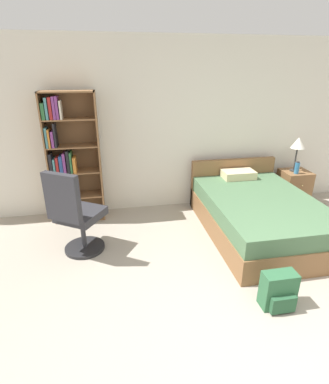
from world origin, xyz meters
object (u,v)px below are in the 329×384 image
Objects in this scene: nightstand at (293,187)px; water_bottle at (297,168)px; bookshelf at (68,163)px; bed at (257,213)px; backpack_green at (279,291)px; office_chair at (76,216)px; table_lamp at (298,144)px.

nightstand is 2.86× the size of water_bottle.
bookshelf is 9.35× the size of water_bottle.
bookshelf is at bearing 161.86° from bed.
bed reaches higher than backpack_green.
bookshelf is 0.90× the size of bed.
water_bottle is at bearing 13.28° from office_chair.
water_bottle is at bearing 34.55° from bed.
nightstand is at bearing -1.19° from bookshelf.
nightstand is at bearing 55.35° from backpack_green.
bed is at bearing 3.23° from office_chair.
nightstand is 0.74m from table_lamp.
backpack_green is at bearing -108.41° from bed.
table_lamp is at bearing 56.30° from backpack_green.
table_lamp is 0.38m from water_bottle.
bookshelf is 5.04× the size of backpack_green.
nightstand is 0.40m from water_bottle.
bookshelf is 1.69× the size of office_chair.
backpack_green is at bearing -124.65° from nightstand.
office_chair is at bearing -164.82° from table_lamp.
table_lamp is (3.43, 0.93, 0.50)m from office_chair.
bookshelf is 2.77m from bed.
bed is at bearing 71.59° from backpack_green.
table_lamp reaches higher than backpack_green.
bed is 3.63× the size of nightstand.
office_chair is 2.99× the size of backpack_green.
water_bottle is at bearing -2.90° from bookshelf.
bookshelf reaches higher than backpack_green.
bookshelf is 3.16m from backpack_green.
office_chair is at bearing -81.68° from bookshelf.
table_lamp reaches higher than bed.
water_bottle is 0.54× the size of backpack_green.
backpack_green is (-1.43, -2.08, -0.49)m from water_bottle.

